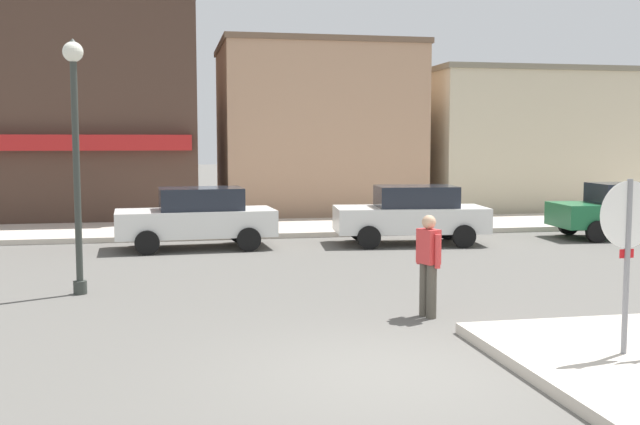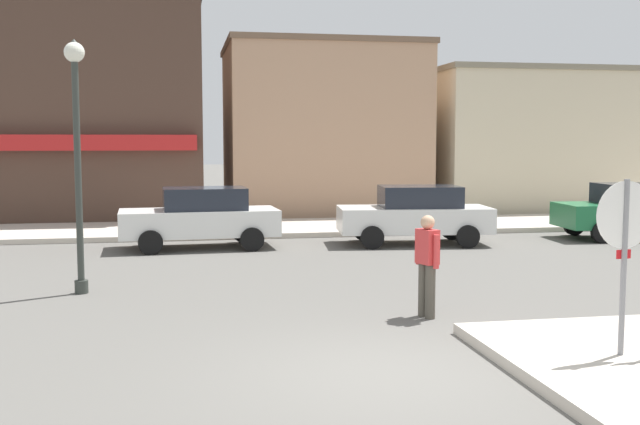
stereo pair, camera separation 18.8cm
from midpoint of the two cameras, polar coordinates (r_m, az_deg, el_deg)
name	(u,v)px [view 2 (the right image)]	position (r m, az deg, el deg)	size (l,w,h in m)	color
ground_plane	(388,374)	(9.13, 5.82, -12.12)	(160.00, 160.00, 0.00)	#5B5954
kerb_far	(261,228)	(23.09, -4.26, -1.20)	(80.00, 4.00, 0.15)	beige
stop_sign	(624,244)	(9.78, 22.69, -2.22)	(0.82, 0.10, 2.30)	gray
lamp_post	(77,129)	(14.01, -17.69, 6.05)	(0.36, 0.36, 4.54)	#333833
parked_car_nearest	(201,217)	(19.43, -8.81, -0.33)	(4.08, 2.04, 1.56)	white
parked_car_second	(415,214)	(20.11, 7.54, -0.11)	(4.16, 2.20, 1.56)	white
parked_car_third	(631,210)	(22.92, 22.85, 0.18)	(4.11, 2.09, 1.56)	#1E6B3D
pedestrian_crossing_near	(427,263)	(11.79, 8.62, -3.80)	(0.32, 0.55, 1.61)	#4C473D
building_corner_shop	(88,106)	(28.99, -17.07, 7.78)	(8.33, 8.45, 8.07)	#473328
building_storefront_left_near	(321,130)	(28.77, 0.27, 6.33)	(7.28, 6.14, 6.35)	tan
building_storefront_left_mid	(509,141)	(31.97, 14.39, 5.32)	(7.78, 7.88, 5.52)	beige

